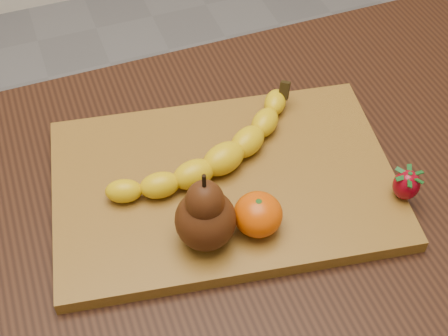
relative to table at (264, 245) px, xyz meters
name	(u,v)px	position (x,y,z in m)	size (l,w,h in m)	color
table	(264,245)	(0.00, 0.00, 0.00)	(1.00, 0.70, 0.76)	black
cutting_board	(224,183)	(-0.04, 0.05, 0.11)	(0.45, 0.30, 0.02)	brown
banana	(224,159)	(-0.04, 0.06, 0.14)	(0.26, 0.07, 0.04)	#E2BB0A
pear	(205,209)	(-0.10, -0.04, 0.18)	(0.07, 0.07, 0.11)	#3F1D0A
mandarin	(258,214)	(-0.03, -0.04, 0.14)	(0.06, 0.06, 0.05)	#CA4602
strawberry	(407,184)	(0.16, -0.06, 0.14)	(0.03, 0.03, 0.04)	maroon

